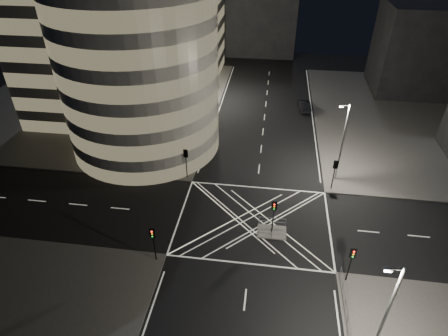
# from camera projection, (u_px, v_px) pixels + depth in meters

# --- Properties ---
(ground) EXTENTS (120.00, 120.00, 0.00)m
(ground) POSITION_uv_depth(u_px,v_px,m) (253.00, 221.00, 40.30)
(ground) COLOR black
(ground) RESTS_ON ground
(sidewalk_far_left) EXTENTS (42.00, 42.00, 0.15)m
(sidewalk_far_left) POSITION_uv_depth(u_px,v_px,m) (99.00, 101.00, 65.57)
(sidewalk_far_left) COLOR #484543
(sidewalk_far_left) RESTS_ON ground
(central_island) EXTENTS (3.00, 2.00, 0.15)m
(central_island) POSITION_uv_depth(u_px,v_px,m) (272.00, 232.00, 38.80)
(central_island) COLOR slate
(central_island) RESTS_ON ground
(office_tower_curved) EXTENTS (30.00, 29.00, 27.20)m
(office_tower_curved) POSITION_uv_depth(u_px,v_px,m) (115.00, 44.00, 50.77)
(office_tower_curved) COLOR gray
(office_tower_curved) RESTS_ON sidewalk_far_left
(office_block_rear) EXTENTS (24.00, 16.00, 22.00)m
(office_block_rear) POSITION_uv_depth(u_px,v_px,m) (156.00, 17.00, 70.77)
(office_block_rear) COLOR gray
(office_block_rear) RESTS_ON sidewalk_far_left
(building_right_far) EXTENTS (14.00, 12.00, 15.00)m
(building_right_far) POSITION_uv_depth(u_px,v_px,m) (419.00, 49.00, 65.72)
(building_right_far) COLOR black
(building_right_far) RESTS_ON sidewalk_far_right
(building_far_end) EXTENTS (18.00, 8.00, 18.00)m
(building_far_end) POSITION_uv_depth(u_px,v_px,m) (256.00, 13.00, 83.03)
(building_far_end) COLOR black
(building_far_end) RESTS_ON ground
(tree_a) EXTENTS (4.41, 4.41, 7.11)m
(tree_a) POSITION_uv_depth(u_px,v_px,m) (176.00, 135.00, 46.16)
(tree_a) COLOR black
(tree_a) RESTS_ON sidewalk_far_left
(tree_b) EXTENTS (4.53, 4.53, 7.30)m
(tree_b) POSITION_uv_depth(u_px,v_px,m) (186.00, 113.00, 51.00)
(tree_b) COLOR black
(tree_b) RESTS_ON sidewalk_far_left
(tree_c) EXTENTS (3.60, 3.60, 6.33)m
(tree_c) POSITION_uv_depth(u_px,v_px,m) (195.00, 98.00, 56.14)
(tree_c) COLOR black
(tree_c) RESTS_ON sidewalk_far_left
(tree_d) EXTENTS (4.77, 4.77, 7.25)m
(tree_d) POSITION_uv_depth(u_px,v_px,m) (202.00, 82.00, 60.91)
(tree_d) COLOR black
(tree_d) RESTS_ON sidewalk_far_left
(tree_e) EXTENTS (3.46, 3.46, 6.24)m
(tree_e) POSITION_uv_depth(u_px,v_px,m) (209.00, 71.00, 65.95)
(tree_e) COLOR black
(tree_e) RESTS_ON sidewalk_far_left
(traffic_signal_fl) EXTENTS (0.55, 0.22, 4.00)m
(traffic_signal_fl) POSITION_uv_depth(u_px,v_px,m) (186.00, 158.00, 45.19)
(traffic_signal_fl) COLOR black
(traffic_signal_fl) RESTS_ON sidewalk_far_left
(traffic_signal_nl) EXTENTS (0.55, 0.22, 4.00)m
(traffic_signal_nl) POSITION_uv_depth(u_px,v_px,m) (153.00, 239.00, 34.08)
(traffic_signal_nl) COLOR black
(traffic_signal_nl) RESTS_ON sidewalk_near_left
(traffic_signal_fr) EXTENTS (0.55, 0.22, 4.00)m
(traffic_signal_fr) POSITION_uv_depth(u_px,v_px,m) (335.00, 170.00, 43.21)
(traffic_signal_fr) COLOR black
(traffic_signal_fr) RESTS_ON sidewalk_far_right
(traffic_signal_nr) EXTENTS (0.55, 0.22, 4.00)m
(traffic_signal_nr) POSITION_uv_depth(u_px,v_px,m) (352.00, 259.00, 32.10)
(traffic_signal_nr) COLOR black
(traffic_signal_nr) RESTS_ON sidewalk_near_right
(traffic_signal_island) EXTENTS (0.55, 0.22, 4.00)m
(traffic_signal_island) POSITION_uv_depth(u_px,v_px,m) (274.00, 211.00, 37.20)
(traffic_signal_island) COLOR black
(traffic_signal_island) RESTS_ON central_island
(street_lamp_left_near) EXTENTS (1.25, 0.25, 10.00)m
(street_lamp_left_near) POSITION_uv_depth(u_px,v_px,m) (189.00, 119.00, 48.03)
(street_lamp_left_near) COLOR slate
(street_lamp_left_near) RESTS_ON sidewalk_far_left
(street_lamp_left_far) EXTENTS (1.25, 0.25, 10.00)m
(street_lamp_left_far) POSITION_uv_depth(u_px,v_px,m) (212.00, 70.00, 62.73)
(street_lamp_left_far) COLOR slate
(street_lamp_left_far) RESTS_ON sidewalk_far_left
(street_lamp_right_far) EXTENTS (1.25, 0.25, 10.00)m
(street_lamp_right_far) POSITION_uv_depth(u_px,v_px,m) (342.00, 141.00, 43.45)
(street_lamp_right_far) COLOR slate
(street_lamp_right_far) RESTS_ON sidewalk_far_right
(street_lamp_right_near) EXTENTS (1.25, 0.25, 10.00)m
(street_lamp_right_near) POSITION_uv_depth(u_px,v_px,m) (385.00, 315.00, 24.67)
(street_lamp_right_near) COLOR slate
(street_lamp_right_near) RESTS_ON sidewalk_near_right
(railing_near_right) EXTENTS (0.06, 11.70, 1.10)m
(railing_near_right) POSITION_uv_depth(u_px,v_px,m) (349.00, 330.00, 29.04)
(railing_near_right) COLOR slate
(railing_near_right) RESTS_ON sidewalk_near_right
(railing_island_south) EXTENTS (2.80, 0.06, 1.10)m
(railing_island_south) POSITION_uv_depth(u_px,v_px,m) (272.00, 234.00, 37.72)
(railing_island_south) COLOR slate
(railing_island_south) RESTS_ON central_island
(railing_island_north) EXTENTS (2.80, 0.06, 1.10)m
(railing_island_north) POSITION_uv_depth(u_px,v_px,m) (272.00, 222.00, 39.19)
(railing_island_north) COLOR slate
(railing_island_north) RESTS_ON central_island
(sedan) EXTENTS (2.11, 4.77, 1.52)m
(sedan) POSITION_uv_depth(u_px,v_px,m) (304.00, 106.00, 62.54)
(sedan) COLOR black
(sedan) RESTS_ON ground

